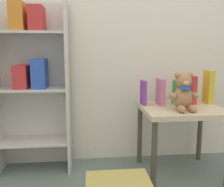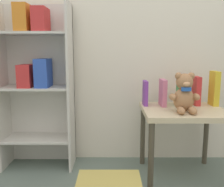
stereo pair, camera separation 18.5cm
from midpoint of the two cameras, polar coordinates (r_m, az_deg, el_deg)
wall_back at (r=2.19m, az=8.28°, el=17.51°), size 4.80×0.06×2.50m
bookshelf_side at (r=2.07m, az=-14.45°, el=4.05°), size 0.57×0.27×1.32m
display_table at (r=1.94m, az=18.52°, el=-5.59°), size 0.59×0.51×0.53m
teddy_bear at (r=1.81m, az=18.98°, el=-0.15°), size 0.21×0.19×0.27m
book_standing_purple at (r=1.96m, az=10.24°, el=0.07°), size 0.03×0.11×0.19m
book_standing_pink at (r=1.97m, az=14.13°, el=0.19°), size 0.04×0.14×0.20m
book_standing_green at (r=2.03m, az=17.63°, el=0.06°), size 0.03×0.12×0.19m
book_standing_red at (r=2.07m, az=21.11°, el=0.55°), size 0.04×0.12×0.22m
book_standing_yellow at (r=2.11m, az=24.62°, el=1.06°), size 0.05×0.12×0.27m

